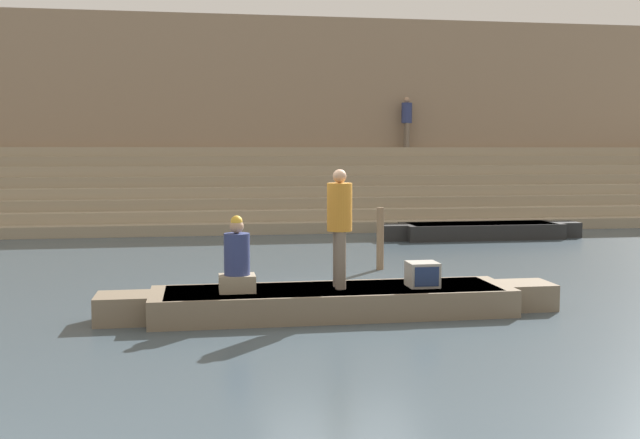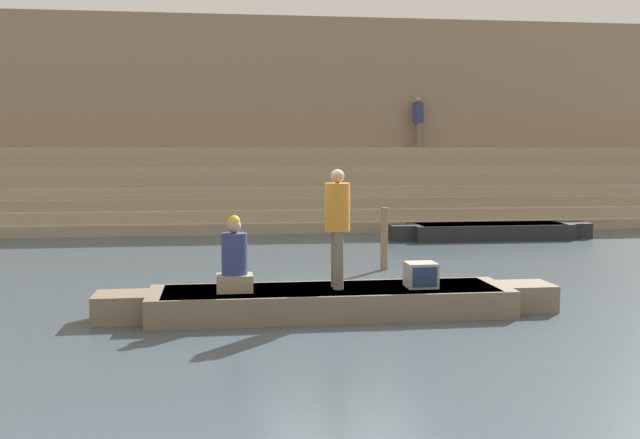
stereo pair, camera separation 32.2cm
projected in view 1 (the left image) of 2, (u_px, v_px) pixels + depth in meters
ground_plane at (344, 301)px, 11.98m from camera, size 120.00×120.00×0.00m
ghat_steps at (269, 197)px, 24.57m from camera, size 36.00×5.09×2.51m
back_wall at (262, 119)px, 26.68m from camera, size 34.20×1.28×7.06m
rowboat_main at (333, 300)px, 10.96m from camera, size 6.75×1.42×0.40m
person_standing at (340, 220)px, 10.88m from camera, size 0.37×0.37×1.74m
person_rowing at (237, 262)px, 10.62m from camera, size 0.51×0.40×1.09m
tv_set at (423, 274)px, 11.05m from camera, size 0.44×0.44×0.37m
moored_boat_shore at (481, 230)px, 20.46m from camera, size 5.59×1.28×0.42m
mooring_post at (380, 239)px, 15.10m from camera, size 0.15×0.15×1.26m
person_on_steps at (407, 118)px, 26.59m from camera, size 0.37×0.37×1.78m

